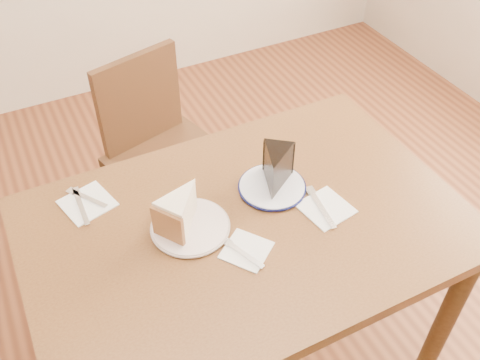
# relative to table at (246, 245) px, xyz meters

# --- Properties ---
(ground) EXTENTS (4.00, 4.00, 0.00)m
(ground) POSITION_rel_table_xyz_m (0.00, 0.00, -0.65)
(ground) COLOR #532816
(ground) RESTS_ON ground
(table) EXTENTS (1.20, 0.80, 0.75)m
(table) POSITION_rel_table_xyz_m (0.00, 0.00, 0.00)
(table) COLOR #482913
(table) RESTS_ON ground
(chair_far) EXTENTS (0.52, 0.52, 0.85)m
(chair_far) POSITION_rel_table_xyz_m (-0.01, 0.69, -0.18)
(chair_far) COLOR #361E10
(chair_far) RESTS_ON ground
(plate_cream) EXTENTS (0.21, 0.21, 0.01)m
(plate_cream) POSITION_rel_table_xyz_m (-0.15, 0.05, 0.10)
(plate_cream) COLOR silver
(plate_cream) RESTS_ON table
(plate_navy) EXTENTS (0.19, 0.19, 0.01)m
(plate_navy) POSITION_rel_table_xyz_m (0.13, 0.08, 0.10)
(plate_navy) COLOR white
(plate_navy) RESTS_ON table
(carrot_cake) EXTENTS (0.16, 0.15, 0.09)m
(carrot_cake) POSITION_rel_table_xyz_m (-0.16, 0.07, 0.16)
(carrot_cake) COLOR white
(carrot_cake) RESTS_ON plate_cream
(chocolate_cake) EXTENTS (0.15, 0.15, 0.11)m
(chocolate_cake) POSITION_rel_table_xyz_m (0.13, 0.08, 0.16)
(chocolate_cake) COLOR black
(chocolate_cake) RESTS_ON plate_navy
(napkin_cream) EXTENTS (0.16, 0.16, 0.00)m
(napkin_cream) POSITION_rel_table_xyz_m (-0.05, -0.09, 0.10)
(napkin_cream) COLOR white
(napkin_cream) RESTS_ON table
(napkin_navy) EXTENTS (0.15, 0.15, 0.00)m
(napkin_navy) POSITION_rel_table_xyz_m (0.22, -0.06, 0.10)
(napkin_navy) COLOR white
(napkin_navy) RESTS_ON table
(napkin_spare) EXTENTS (0.16, 0.16, 0.00)m
(napkin_spare) POSITION_rel_table_xyz_m (-0.37, 0.26, 0.10)
(napkin_spare) COLOR white
(napkin_spare) RESTS_ON table
(fork_cream) EXTENTS (0.06, 0.14, 0.00)m
(fork_cream) POSITION_rel_table_xyz_m (-0.06, -0.10, 0.10)
(fork_cream) COLOR silver
(fork_cream) RESTS_ON napkin_cream
(knife_navy) EXTENTS (0.04, 0.17, 0.00)m
(knife_navy) POSITION_rel_table_xyz_m (0.21, -0.05, 0.10)
(knife_navy) COLOR silver
(knife_navy) RESTS_ON napkin_navy
(fork_spare) EXTENTS (0.09, 0.12, 0.00)m
(fork_spare) POSITION_rel_table_xyz_m (-0.37, 0.28, 0.10)
(fork_spare) COLOR white
(fork_spare) RESTS_ON napkin_spare
(knife_spare) EXTENTS (0.02, 0.16, 0.00)m
(knife_spare) POSITION_rel_table_xyz_m (-0.39, 0.26, 0.10)
(knife_spare) COLOR silver
(knife_spare) RESTS_ON napkin_spare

